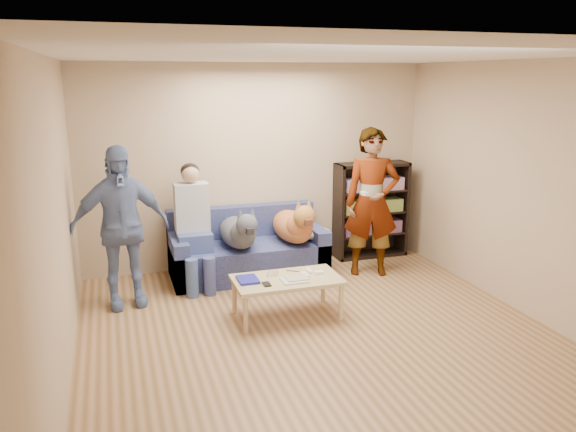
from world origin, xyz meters
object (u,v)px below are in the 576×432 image
object	(u,v)px
person_standing_right	(372,203)
coffee_table	(287,282)
dog_tan	(294,225)
bookshelf	(371,208)
camera_silver	(272,273)
person_standing_left	(120,227)
person_seated	(193,221)
sofa	(247,253)
dog_gray	(239,232)
notebook_blue	(248,280)

from	to	relation	value
person_standing_right	coffee_table	world-z (taller)	person_standing_right
dog_tan	bookshelf	world-z (taller)	bookshelf
camera_silver	person_standing_left	bearing A→B (deg)	153.96
camera_silver	dog_tan	distance (m)	1.22
person_seated	bookshelf	world-z (taller)	person_seated
sofa	person_standing_left	bearing A→B (deg)	-160.27
person_standing_left	dog_tan	size ratio (longest dim) A/B	1.49
dog_tan	person_standing_left	bearing A→B (deg)	-170.92
person_standing_right	dog_gray	xyz separation A→B (m)	(-1.63, 0.19, -0.29)
dog_gray	coffee_table	bearing A→B (deg)	-78.31
person_seated	dog_gray	xyz separation A→B (m)	(0.52, -0.11, -0.14)
person_standing_left	person_seated	bearing A→B (deg)	18.59
notebook_blue	camera_silver	xyz separation A→B (m)	(0.28, 0.07, 0.01)
sofa	person_seated	xyz separation A→B (m)	(-0.67, -0.13, 0.49)
person_standing_right	dog_gray	bearing A→B (deg)	-169.08
person_standing_left	camera_silver	xyz separation A→B (m)	(1.47, -0.72, -0.43)
sofa	person_seated	world-z (taller)	person_seated
dog_tan	bookshelf	size ratio (longest dim) A/B	0.90
person_standing_right	notebook_blue	xyz separation A→B (m)	(-1.80, -0.89, -0.49)
person_standing_right	person_standing_left	size ratio (longest dim) A/B	1.05
dog_gray	sofa	bearing A→B (deg)	57.91
dog_gray	coffee_table	distance (m)	1.19
person_standing_right	coffee_table	distance (m)	1.77
person_standing_left	sofa	xyz separation A→B (m)	(1.51, 0.54, -0.60)
dog_tan	person_standing_right	bearing A→B (deg)	-13.56
notebook_blue	person_seated	xyz separation A→B (m)	(-0.36, 1.20, 0.34)
notebook_blue	coffee_table	distance (m)	0.41
person_standing_right	bookshelf	world-z (taller)	person_standing_right
notebook_blue	person_seated	world-z (taller)	person_seated
coffee_table	person_standing_left	bearing A→B (deg)	152.20
dog_tan	notebook_blue	bearing A→B (deg)	-127.85
person_seated	dog_tan	size ratio (longest dim) A/B	1.25
camera_silver	coffee_table	distance (m)	0.18
coffee_table	camera_silver	bearing A→B (deg)	135.00
coffee_table	bookshelf	xyz separation A→B (m)	(1.72, 1.61, 0.31)
notebook_blue	dog_tan	size ratio (longest dim) A/B	0.22
camera_silver	coffee_table	xyz separation A→B (m)	(0.12, -0.12, -0.07)
person_standing_right	dog_gray	world-z (taller)	person_standing_right
sofa	bookshelf	xyz separation A→B (m)	(1.80, 0.23, 0.40)
person_seated	coffee_table	xyz separation A→B (m)	(0.76, -1.25, -0.40)
person_standing_left	person_seated	size ratio (longest dim) A/B	1.19
camera_silver	dog_tan	bearing A→B (deg)	60.68
notebook_blue	dog_gray	xyz separation A→B (m)	(0.16, 1.09, 0.20)
person_standing_left	bookshelf	xyz separation A→B (m)	(3.31, 0.77, -0.20)
camera_silver	dog_gray	world-z (taller)	dog_gray
notebook_blue	dog_tan	distance (m)	1.43
camera_silver	dog_tan	xyz separation A→B (m)	(0.59, 1.05, 0.20)
dog_gray	dog_tan	distance (m)	0.70
person_standing_right	person_seated	size ratio (longest dim) A/B	1.25
camera_silver	dog_gray	distance (m)	1.04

